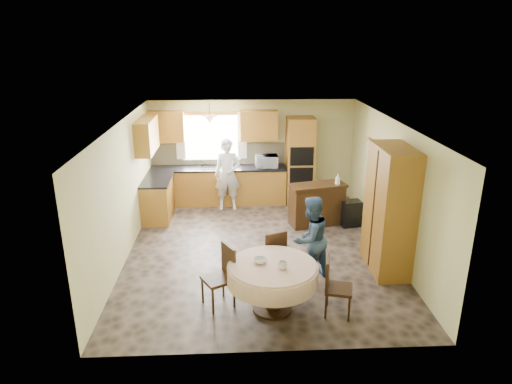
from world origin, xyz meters
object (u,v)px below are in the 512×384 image
object	(u,v)px
sideboard	(317,206)
person_dining	(310,239)
cupboard	(390,210)
chair_left	(222,273)
chair_back	(273,254)
chair_right	(334,284)
dining_table	(273,275)
person_sink	(228,174)
oven_tower	(300,161)

from	to	relation	value
sideboard	person_dining	distance (m)	2.42
cupboard	person_dining	bearing A→B (deg)	-168.13
chair_left	chair_back	world-z (taller)	chair_left
chair_right	person_dining	bearing A→B (deg)	25.51
dining_table	chair_right	bearing A→B (deg)	-8.36
chair_left	person_dining	bearing A→B (deg)	87.48
chair_left	chair_back	xyz separation A→B (m)	(0.83, 0.64, -0.02)
chair_left	person_sink	bearing A→B (deg)	150.71
sideboard	chair_right	size ratio (longest dim) A/B	1.35
oven_tower	chair_right	world-z (taller)	oven_tower
dining_table	chair_back	bearing A→B (deg)	84.48
sideboard	chair_left	bearing A→B (deg)	-136.88
sideboard	chair_back	bearing A→B (deg)	-129.47
person_sink	person_dining	distance (m)	3.69
oven_tower	chair_left	bearing A→B (deg)	-111.90
sideboard	cupboard	xyz separation A→B (m)	(0.88, -2.04, 0.68)
oven_tower	cupboard	size ratio (longest dim) A/B	0.95
dining_table	person_sink	distance (m)	4.39
oven_tower	dining_table	distance (m)	4.85
sideboard	person_dining	xyz separation A→B (m)	(-0.54, -2.34, 0.31)
chair_back	chair_right	distance (m)	1.28
oven_tower	chair_back	size ratio (longest dim) A/B	2.26
chair_back	person_dining	world-z (taller)	person_dining
person_sink	person_dining	world-z (taller)	person_sink
chair_back	person_sink	world-z (taller)	person_sink
cupboard	chair_back	size ratio (longest dim) A/B	2.38
person_dining	cupboard	bearing A→B (deg)	156.25
chair_left	person_sink	world-z (taller)	person_sink
oven_tower	person_dining	world-z (taller)	oven_tower
sideboard	chair_left	world-z (taller)	chair_left
sideboard	cupboard	distance (m)	2.33
chair_back	chair_left	bearing A→B (deg)	16.48
chair_left	sideboard	bearing A→B (deg)	118.23
sideboard	person_sink	distance (m)	2.26
cupboard	chair_back	xyz separation A→B (m)	(-2.05, -0.37, -0.60)
sideboard	person_sink	bearing A→B (deg)	137.70
sideboard	person_dining	world-z (taller)	person_dining
chair_right	person_sink	size ratio (longest dim) A/B	0.53
person_dining	person_sink	bearing A→B (deg)	-103.13
oven_tower	chair_right	distance (m)	4.88
oven_tower	chair_back	distance (m)	4.03
cupboard	dining_table	size ratio (longest dim) A/B	1.65
chair_left	chair_right	world-z (taller)	chair_left
oven_tower	person_dining	xyz separation A→B (m)	(-0.35, -3.80, -0.32)
person_dining	sideboard	bearing A→B (deg)	-138.57
person_sink	dining_table	bearing A→B (deg)	-83.08
sideboard	chair_left	distance (m)	3.65
person_dining	chair_back	bearing A→B (deg)	-29.03
chair_left	person_sink	distance (m)	4.13
chair_right	person_sink	world-z (taller)	person_sink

